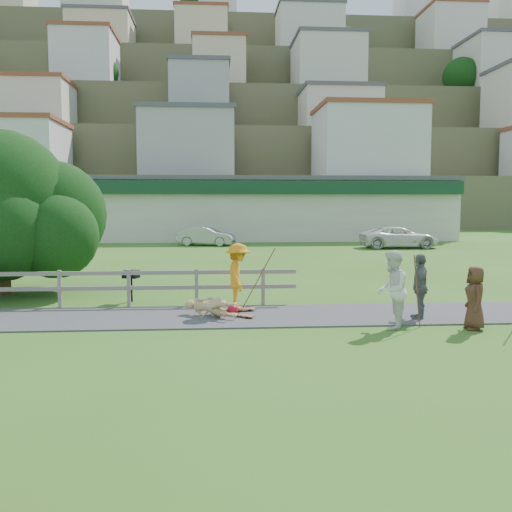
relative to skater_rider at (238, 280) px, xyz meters
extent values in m
plane|color=#3B631C|center=(-1.19, -2.09, -0.93)|extent=(260.00, 260.00, 0.00)
cube|color=#373739|center=(-1.19, -0.59, -0.91)|extent=(34.00, 3.00, 0.04)
cube|color=slate|center=(-5.19, 1.21, -0.38)|extent=(0.10, 0.10, 1.10)
cube|color=slate|center=(-3.19, 1.21, -0.38)|extent=(0.10, 0.10, 1.10)
cube|color=slate|center=(-1.19, 1.21, -0.38)|extent=(0.10, 0.10, 1.10)
cube|color=slate|center=(0.81, 1.21, -0.38)|extent=(0.10, 0.10, 1.10)
cube|color=slate|center=(-5.69, 1.21, 0.07)|extent=(15.00, 0.08, 0.12)
cube|color=slate|center=(-5.69, 1.21, -0.38)|extent=(15.00, 0.08, 0.12)
cube|color=beige|center=(2.81, 32.91, 1.47)|extent=(32.00, 10.00, 4.80)
cube|color=#153B24|center=(2.81, 27.71, 3.27)|extent=(32.00, 0.60, 1.00)
cube|color=#4E4E53|center=(2.81, 32.91, 4.02)|extent=(32.50, 10.50, 0.30)
cube|color=#576038|center=(-1.19, 52.91, 2.07)|extent=(220.00, 14.00, 6.00)
cube|color=beige|center=(-1.19, 52.91, 8.57)|extent=(10.00, 9.00, 7.00)
cube|color=#4E4E53|center=(-1.19, 52.91, 12.32)|extent=(10.40, 9.40, 0.50)
cube|color=#576038|center=(-1.19, 65.91, 5.57)|extent=(220.00, 14.00, 13.00)
cube|color=beige|center=(-1.19, 65.91, 15.57)|extent=(10.00, 9.00, 7.00)
cube|color=#4E4E53|center=(-1.19, 65.91, 19.32)|extent=(10.40, 9.40, 0.50)
cube|color=#576038|center=(-1.19, 78.91, 9.57)|extent=(220.00, 14.00, 21.00)
cube|color=beige|center=(-1.19, 78.91, 23.57)|extent=(10.00, 9.00, 7.00)
cube|color=#4E4E53|center=(-1.19, 78.91, 27.32)|extent=(10.40, 9.40, 0.50)
cube|color=#576038|center=(-1.19, 91.91, 14.07)|extent=(220.00, 14.00, 30.00)
cube|color=beige|center=(-1.19, 91.91, 32.57)|extent=(10.00, 9.00, 7.00)
cube|color=#4E4E53|center=(-1.19, 91.91, 36.32)|extent=(10.40, 9.40, 0.50)
cube|color=#576038|center=(-1.19, 105.91, 19.07)|extent=(220.00, 14.00, 40.00)
cube|color=beige|center=(-1.19, 105.91, 42.57)|extent=(10.00, 9.00, 7.00)
imported|color=orange|center=(0.00, 0.00, 0.00)|extent=(0.69, 1.20, 1.85)
imported|color=tan|center=(-0.76, -0.69, -0.63)|extent=(1.29, 1.50, 0.59)
imported|color=white|center=(3.66, -2.29, 0.03)|extent=(1.03, 1.14, 1.92)
imported|color=slate|center=(4.73, -1.29, -0.05)|extent=(0.62, 1.09, 1.74)
imported|color=#502D20|center=(5.63, -2.56, -0.15)|extent=(0.60, 0.82, 1.55)
imported|color=#A0A2A7|center=(-1.16, 24.97, -0.25)|extent=(4.30, 2.44, 1.34)
imported|color=white|center=(11.85, 21.74, -0.20)|extent=(5.21, 2.43, 1.44)
sphere|color=#B70F2A|center=(-0.16, -0.34, -0.78)|extent=(0.30, 0.30, 0.30)
cylinder|color=brown|center=(0.60, 0.40, 0.08)|extent=(0.03, 0.03, 2.01)
cylinder|color=brown|center=(4.31, -2.22, -0.02)|extent=(0.03, 0.03, 1.81)
camera|label=1|loc=(-0.70, -15.74, 2.16)|focal=40.00mm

